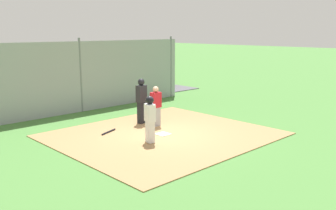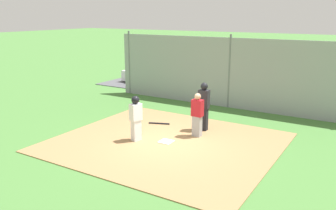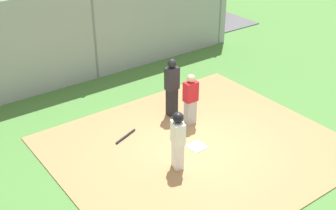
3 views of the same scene
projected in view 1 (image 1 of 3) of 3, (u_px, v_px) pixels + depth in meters
name	position (u px, v px, depth m)	size (l,w,h in m)	color
ground_plane	(163.00, 135.00, 13.26)	(140.00, 140.00, 0.00)	#477A38
dirt_infield	(163.00, 135.00, 13.25)	(7.20, 6.40, 0.03)	#9E774C
home_plate	(163.00, 134.00, 13.25)	(0.44, 0.44, 0.02)	white
catcher	(156.00, 106.00, 14.27)	(0.39, 0.27, 1.55)	#9E9EA3
umpire	(141.00, 100.00, 14.68)	(0.39, 0.28, 1.79)	black
runner	(150.00, 117.00, 12.15)	(0.36, 0.44, 1.56)	silver
baseball_bat	(109.00, 132.00, 13.46)	(0.06, 0.06, 0.83)	black
backstop_fence	(81.00, 77.00, 16.80)	(12.00, 0.10, 3.35)	#93999E
parking_lot	(48.00, 101.00, 19.51)	(18.00, 5.20, 0.04)	#515156
parked_car_red	(142.00, 79.00, 23.95)	(4.38, 2.28, 1.28)	maroon
parked_car_silver	(106.00, 85.00, 21.07)	(4.38, 2.29, 1.28)	#B2B2B7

